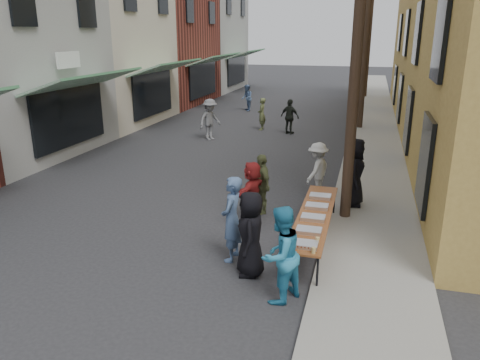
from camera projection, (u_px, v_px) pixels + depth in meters
The scene contains 27 objects.
ground at pixel (136, 250), 10.22m from camera, with size 120.00×120.00×0.00m, color #28282B.
sidewalk at pixel (374, 129), 22.72m from camera, with size 2.20×60.00×0.10m, color gray.
storefront_row at pixel (93, 40), 25.26m from camera, with size 8.00×37.00×9.00m.
utility_pole_near at pixel (358, 34), 10.53m from camera, with size 0.26×0.26×9.00m, color #2D2116.
utility_pole_mid at pixel (367, 33), 21.55m from camera, with size 0.26×0.26×9.00m, color #2D2116.
utility_pole_far at pixel (370, 33), 32.58m from camera, with size 0.26×0.26×9.00m, color #2D2116.
serving_table at pixel (315, 216), 10.19m from camera, with size 0.70×4.00×0.75m.
catering_tray_sausage at pixel (304, 244), 8.65m from camera, with size 0.50×0.33×0.08m, color maroon.
catering_tray_foil_b at pixel (309, 231), 9.25m from camera, with size 0.50×0.33×0.08m, color #B2B2B7.
catering_tray_buns at pixel (313, 218), 9.89m from camera, with size 0.50×0.33×0.08m, color tan.
catering_tray_foil_d at pixel (317, 206), 10.54m from camera, with size 0.50×0.33×0.08m, color #B2B2B7.
catering_tray_buns_end at pixel (320, 196), 11.18m from camera, with size 0.50×0.33×0.08m, color tan.
condiment_jar_a at pixel (290, 250), 8.43m from camera, with size 0.07×0.07×0.08m, color #A57F26.
condiment_jar_b at pixel (291, 247), 8.53m from camera, with size 0.07×0.07×0.08m, color #A57F26.
condiment_jar_c at pixel (292, 245), 8.62m from camera, with size 0.07×0.07×0.08m, color #A57F26.
cup_stack at pixel (313, 250), 8.37m from camera, with size 0.08×0.08×0.12m, color tan.
guest_front_a at pixel (251, 234), 8.95m from camera, with size 0.83×0.54×1.70m, color black.
guest_front_b at pixel (232, 219), 9.53m from camera, with size 0.66×0.43×1.80m, color #47618A.
guest_front_c at pixel (280, 255), 8.05m from camera, with size 0.86×0.67×1.76m, color teal.
guest_front_d at pixel (317, 170), 13.28m from camera, with size 1.03×0.59×1.59m, color silver.
guest_front_e at pixel (262, 184), 12.11m from camera, with size 0.92×0.39×1.58m, color #576037.
guest_queue_back at pixel (252, 192), 11.57m from camera, with size 1.43×0.46×1.54m, color maroon.
server at pixel (354, 172), 12.32m from camera, with size 0.89×0.58×1.82m, color black.
passerby_left at pixel (210, 119), 20.42m from camera, with size 1.16×0.66×1.79m, color slate.
passerby_mid at pixel (290, 117), 21.58m from camera, with size 0.95×0.39×1.62m, color black.
passerby_right at pixel (262, 114), 22.52m from camera, with size 0.56×0.37×1.54m, color #596339.
passerby_far at pixel (247, 98), 27.97m from camera, with size 0.76×0.59×1.56m, color #4E6997.
Camera 1 is at (4.67, -8.34, 4.54)m, focal length 35.00 mm.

